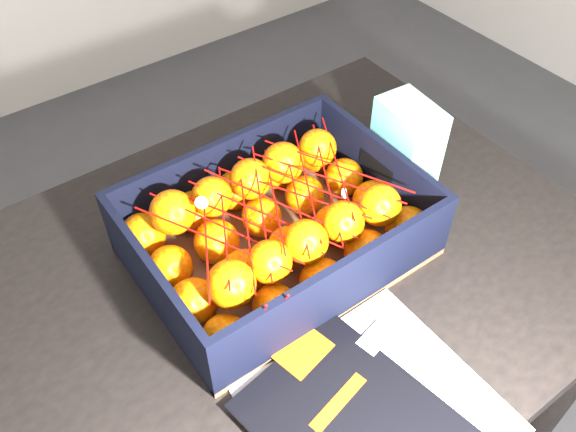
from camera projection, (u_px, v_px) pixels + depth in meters
ground at (339, 381)px, 1.64m from camera, size 3.50×3.50×0.00m
table at (247, 325)px, 1.01m from camera, size 1.20×0.80×0.75m
magazine_stack at (368, 418)px, 0.78m from camera, size 0.32×0.31×0.02m
produce_crate at (277, 235)px, 0.96m from camera, size 0.44×0.33×0.13m
clementine_heap at (275, 226)px, 0.94m from camera, size 0.43×0.31×0.13m
mesh_net at (277, 206)px, 0.89m from camera, size 0.37×0.29×0.09m
retail_carton at (406, 147)px, 1.04m from camera, size 0.09×0.12×0.17m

